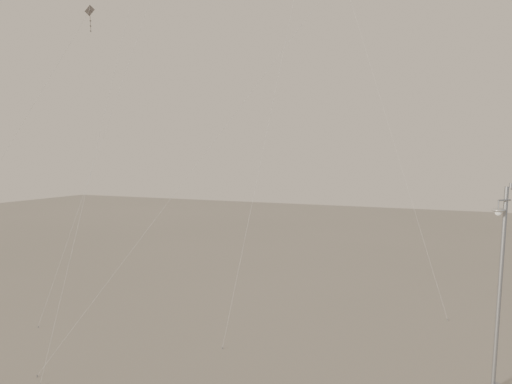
% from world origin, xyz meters
% --- Properties ---
extents(street_lamp, '(1.44, 1.04, 8.78)m').
position_xyz_m(street_lamp, '(9.91, 5.15, 4.68)').
color(street_lamp, '#94969C').
rests_on(street_lamp, ground).
extents(kite_1, '(11.35, 14.76, 22.48)m').
position_xyz_m(kite_1, '(-0.39, 8.99, 16.72)').
color(kite_1, '#322D2A').
rests_on(kite_1, ground).
extents(kite_3, '(3.15, 4.46, 20.05)m').
position_xyz_m(kite_3, '(-5.83, 0.63, 14.82)').
color(kite_3, maroon).
rests_on(kite_3, ground).
extents(kite_5, '(10.53, 12.10, 25.67)m').
position_xyz_m(kite_5, '(-1.21, 23.76, 19.43)').
color(kite_5, brown).
rests_on(kite_5, ground).
extents(kite_6, '(9.12, 6.28, 18.33)m').
position_xyz_m(kite_6, '(-14.46, 4.04, 12.98)').
color(kite_6, '#322D2A').
rests_on(kite_6, ground).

